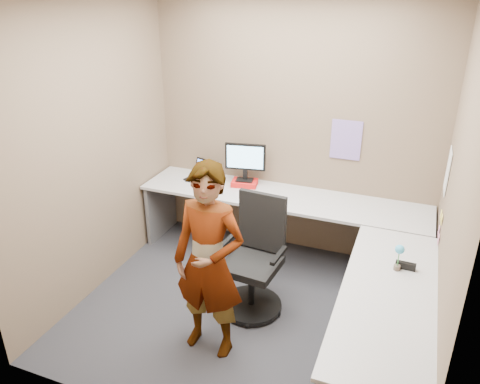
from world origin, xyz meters
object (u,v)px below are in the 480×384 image
at_px(monitor, 245,159).
at_px(person, 209,262).
at_px(desk, 309,243).
at_px(office_chair, 255,265).

xyz_separation_m(monitor, person, (0.33, -1.63, -0.23)).
relative_size(desk, office_chair, 2.84).
bearing_deg(monitor, desk, -49.37).
distance_m(monitor, person, 1.68).
bearing_deg(office_chair, monitor, 119.98).
relative_size(monitor, person, 0.27).
height_order(desk, person, person).
distance_m(monitor, office_chair, 1.27).
bearing_deg(person, monitor, 103.95).
bearing_deg(person, office_chair, 79.11).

